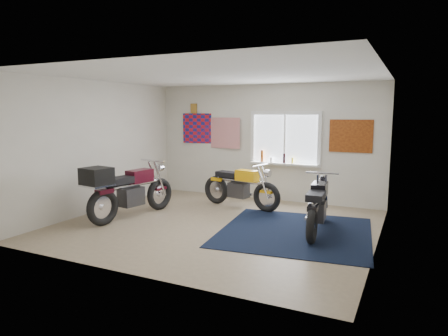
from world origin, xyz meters
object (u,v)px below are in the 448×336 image
at_px(navy_rug, 295,232).
at_px(yellow_triumph, 240,188).
at_px(black_chrome_bike, 318,208).
at_px(maroon_tourer, 126,190).

relative_size(navy_rug, yellow_triumph, 1.34).
relative_size(black_chrome_bike, maroon_tourer, 0.89).
bearing_deg(yellow_triumph, black_chrome_bike, -18.52).
height_order(yellow_triumph, maroon_tourer, maroon_tourer).
relative_size(yellow_triumph, black_chrome_bike, 1.01).
distance_m(navy_rug, maroon_tourer, 3.29).
bearing_deg(navy_rug, maroon_tourer, -170.01).
distance_m(navy_rug, yellow_triumph, 2.06).
relative_size(yellow_triumph, maroon_tourer, 0.90).
height_order(yellow_triumph, black_chrome_bike, same).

